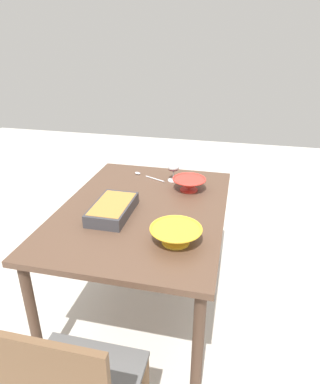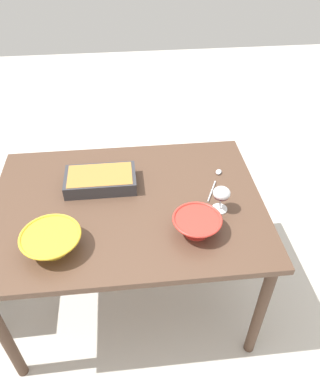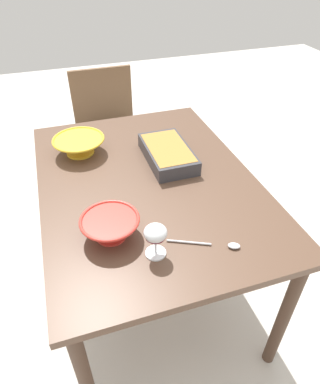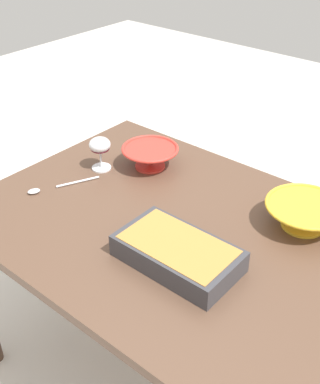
{
  "view_description": "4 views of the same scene",
  "coord_description": "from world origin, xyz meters",
  "px_view_note": "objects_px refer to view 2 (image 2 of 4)",
  "views": [
    {
      "loc": [
        -1.72,
        -0.5,
        1.68
      ],
      "look_at": [
        0.08,
        -0.08,
        0.82
      ],
      "focal_mm": 32.1,
      "sensor_mm": 36.0,
      "label": 1
    },
    {
      "loc": [
        0.02,
        -1.33,
        1.97
      ],
      "look_at": [
        0.16,
        0.01,
        0.79
      ],
      "focal_mm": 34.87,
      "sensor_mm": 36.0,
      "label": 2
    },
    {
      "loc": [
        1.2,
        -0.33,
        1.66
      ],
      "look_at": [
        0.14,
        0.01,
        0.78
      ],
      "focal_mm": 31.94,
      "sensor_mm": 36.0,
      "label": 3
    },
    {
      "loc": [
        -0.78,
        0.99,
        1.7
      ],
      "look_at": [
        0.13,
        -0.08,
        0.78
      ],
      "focal_mm": 45.81,
      "sensor_mm": 36.0,
      "label": 4
    }
  ],
  "objects_px": {
    "small_bowl": "(51,241)",
    "serving_spoon": "(216,178)",
    "dining_table": "(128,214)",
    "mixing_bowl": "(197,224)",
    "wine_glass": "(221,195)",
    "casserole_dish": "(101,179)"
  },
  "relations": [
    {
      "from": "dining_table",
      "to": "mixing_bowl",
      "type": "bearing_deg",
      "value": -37.24
    },
    {
      "from": "small_bowl",
      "to": "serving_spoon",
      "type": "xyz_separation_m",
      "value": [
        0.79,
        0.38,
        -0.04
      ]
    },
    {
      "from": "serving_spoon",
      "to": "small_bowl",
      "type": "bearing_deg",
      "value": -154.1
    },
    {
      "from": "wine_glass",
      "to": "mixing_bowl",
      "type": "height_order",
      "value": "wine_glass"
    },
    {
      "from": "dining_table",
      "to": "wine_glass",
      "type": "distance_m",
      "value": 0.47
    },
    {
      "from": "dining_table",
      "to": "casserole_dish",
      "type": "height_order",
      "value": "casserole_dish"
    },
    {
      "from": "wine_glass",
      "to": "serving_spoon",
      "type": "distance_m",
      "value": 0.24
    },
    {
      "from": "wine_glass",
      "to": "mixing_bowl",
      "type": "distance_m",
      "value": 0.19
    },
    {
      "from": "casserole_dish",
      "to": "serving_spoon",
      "type": "height_order",
      "value": "casserole_dish"
    },
    {
      "from": "wine_glass",
      "to": "mixing_bowl",
      "type": "xyz_separation_m",
      "value": [
        -0.13,
        -0.13,
        -0.04
      ]
    },
    {
      "from": "wine_glass",
      "to": "mixing_bowl",
      "type": "relative_size",
      "value": 0.6
    },
    {
      "from": "casserole_dish",
      "to": "small_bowl",
      "type": "distance_m",
      "value": 0.44
    },
    {
      "from": "dining_table",
      "to": "wine_glass",
      "type": "bearing_deg",
      "value": -12.51
    },
    {
      "from": "casserole_dish",
      "to": "mixing_bowl",
      "type": "distance_m",
      "value": 0.56
    },
    {
      "from": "mixing_bowl",
      "to": "serving_spoon",
      "type": "relative_size",
      "value": 0.88
    },
    {
      "from": "mixing_bowl",
      "to": "serving_spoon",
      "type": "xyz_separation_m",
      "value": [
        0.17,
        0.35,
        -0.04
      ]
    },
    {
      "from": "casserole_dish",
      "to": "mixing_bowl",
      "type": "xyz_separation_m",
      "value": [
        0.42,
        -0.37,
        0.01
      ]
    },
    {
      "from": "wine_glass",
      "to": "small_bowl",
      "type": "height_order",
      "value": "wine_glass"
    },
    {
      "from": "mixing_bowl",
      "to": "wine_glass",
      "type": "bearing_deg",
      "value": 44.03
    },
    {
      "from": "wine_glass",
      "to": "serving_spoon",
      "type": "xyz_separation_m",
      "value": [
        0.03,
        0.22,
        -0.08
      ]
    },
    {
      "from": "small_bowl",
      "to": "serving_spoon",
      "type": "relative_size",
      "value": 1.04
    },
    {
      "from": "dining_table",
      "to": "serving_spoon",
      "type": "bearing_deg",
      "value": 15.23
    }
  ]
}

